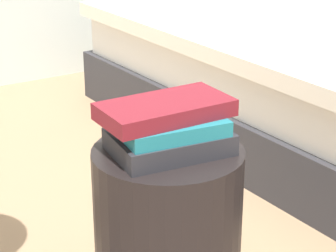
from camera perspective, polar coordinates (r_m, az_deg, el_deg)
side_table at (r=1.57m, az=0.00°, el=-9.53°), size 0.35×0.35×0.44m
book_charcoal at (r=1.45m, az=0.24°, el=-1.36°), size 0.27×0.20×0.05m
book_teal at (r=1.44m, az=0.14°, el=0.17°), size 0.25×0.21×0.03m
book_maroon at (r=1.42m, az=-0.21°, el=1.44°), size 0.29×0.15×0.04m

